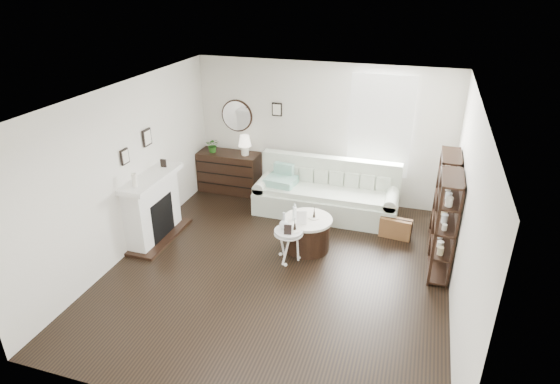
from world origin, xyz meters
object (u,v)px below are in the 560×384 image
(sofa, at_px, (326,196))
(drum_table, at_px, (307,233))
(pedestal_table, at_px, (289,233))
(dresser, at_px, (229,172))

(sofa, height_order, drum_table, sofa)
(pedestal_table, bearing_deg, drum_table, 66.84)
(dresser, xyz_separation_m, drum_table, (2.11, -1.73, -0.14))
(sofa, xyz_separation_m, dresser, (-2.14, 0.39, 0.08))
(drum_table, height_order, pedestal_table, drum_table)
(drum_table, distance_m, pedestal_table, 0.54)
(dresser, height_order, pedestal_table, dresser)
(sofa, relative_size, pedestal_table, 4.78)
(dresser, relative_size, pedestal_table, 2.27)
(drum_table, relative_size, pedestal_table, 1.45)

